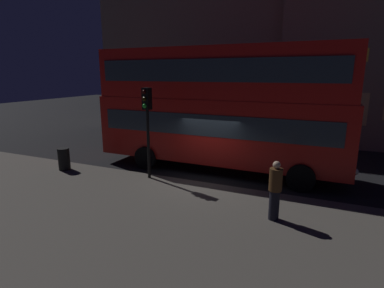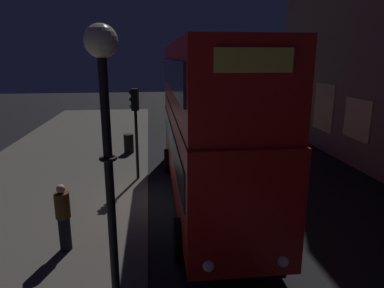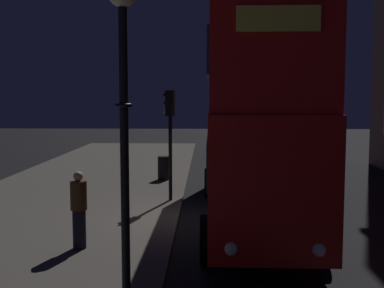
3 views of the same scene
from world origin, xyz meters
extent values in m
plane|color=black|center=(0.00, 0.00, 0.00)|extent=(80.00, 80.00, 0.00)
cube|color=#5B564F|center=(0.00, -4.34, 0.06)|extent=(44.00, 7.77, 0.12)
cube|color=#F2D18C|center=(-9.13, 9.02, 2.73)|extent=(2.00, 0.06, 1.97)
cube|color=#E5C67F|center=(-6.01, 9.02, 2.37)|extent=(2.00, 0.06, 2.52)
cube|color=#F9E09E|center=(-2.89, 9.02, 2.26)|extent=(2.00, 0.06, 1.85)
cube|color=red|center=(-0.10, 1.63, 1.90)|extent=(11.08, 2.53, 2.75)
cube|color=red|center=(-0.10, 1.63, 4.35)|extent=(10.86, 2.48, 2.14)
cube|color=#2D3842|center=(-0.10, 1.63, 2.24)|extent=(10.20, 2.58, 0.90)
cube|color=#2D3842|center=(-0.10, 1.63, 4.45)|extent=(10.20, 2.58, 0.90)
cube|color=#F2D84C|center=(5.37, 1.58, 4.93)|extent=(0.10, 1.45, 0.44)
sphere|color=white|center=(5.46, 2.36, 0.88)|extent=(0.24, 0.24, 0.24)
sphere|color=white|center=(5.44, 0.79, 0.88)|extent=(0.24, 0.24, 0.24)
cylinder|color=black|center=(3.67, 2.85, 0.53)|extent=(1.06, 0.25, 1.05)
cylinder|color=black|center=(3.64, 0.34, 0.53)|extent=(1.06, 0.25, 1.05)
cylinder|color=black|center=(-3.13, 2.92, 0.53)|extent=(1.06, 0.25, 1.05)
cylinder|color=black|center=(-3.16, 0.41, 0.53)|extent=(1.06, 0.25, 1.05)
cylinder|color=black|center=(-2.18, -0.85, 1.53)|extent=(0.12, 0.12, 2.83)
cube|color=black|center=(-2.18, -0.85, 3.37)|extent=(0.36, 0.30, 0.85)
sphere|color=black|center=(-2.21, -1.00, 3.64)|extent=(0.17, 0.17, 0.17)
sphere|color=black|center=(-2.21, -1.00, 3.37)|extent=(0.17, 0.17, 0.17)
sphere|color=green|center=(-2.21, -1.00, 3.10)|extent=(0.17, 0.17, 0.17)
cylinder|color=black|center=(6.29, -0.96, 2.56)|extent=(0.14, 0.14, 4.87)
torus|color=black|center=(6.29, -0.96, 3.46)|extent=(0.28, 0.28, 0.06)
sphere|color=#F9EFC6|center=(6.29, -0.96, 5.21)|extent=(0.49, 0.49, 0.49)
cylinder|color=black|center=(3.11, -2.56, 0.57)|extent=(0.30, 0.30, 0.90)
cylinder|color=#513319|center=(3.11, -2.56, 1.35)|extent=(0.38, 0.38, 0.67)
sphere|color=beige|center=(3.11, -2.56, 1.80)|extent=(0.22, 0.22, 0.22)
cylinder|color=black|center=(-6.25, -1.43, 0.61)|extent=(0.51, 0.51, 0.98)
camera|label=1|loc=(4.17, -11.05, 4.32)|focal=28.27mm
camera|label=2|loc=(11.55, -0.30, 4.99)|focal=32.44mm
camera|label=3|loc=(13.99, 0.34, 3.61)|focal=45.79mm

